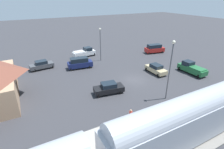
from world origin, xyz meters
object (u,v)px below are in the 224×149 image
at_px(pickup_green, 192,68).
at_px(light_pole_lot_center, 100,40).
at_px(sedan_charcoal, 42,65).
at_px(sedan_tan, 156,69).
at_px(suv_navy, 80,63).
at_px(light_pole_near_platform, 170,64).
at_px(sedan_black, 109,88).
at_px(pedestrian_on_platform, 131,115).
at_px(suv_red, 154,48).
at_px(pickup_white, 84,52).

bearing_deg(pickup_green, light_pole_lot_center, 39.99).
relative_size(sedan_charcoal, sedan_tan, 1.04).
distance_m(suv_navy, pickup_green, 21.82).
bearing_deg(light_pole_near_platform, light_pole_lot_center, 4.43).
bearing_deg(sedan_tan, pickup_green, -118.27).
relative_size(sedan_charcoal, pickup_green, 0.86).
height_order(sedan_black, pickup_green, pickup_green).
bearing_deg(pedestrian_on_platform, suv_red, -45.91).
xyz_separation_m(sedan_tan, pickup_white, (15.85, 8.58, 0.15)).
height_order(sedan_charcoal, suv_navy, suv_navy).
distance_m(suv_red, pickup_white, 17.84).
height_order(pedestrian_on_platform, sedan_tan, pedestrian_on_platform).
height_order(suv_red, sedan_charcoal, suv_red).
xyz_separation_m(sedan_charcoal, suv_navy, (-3.17, -6.94, 0.27)).
relative_size(sedan_charcoal, light_pole_near_platform, 0.55).
bearing_deg(sedan_charcoal, suv_red, -94.71).
distance_m(sedan_charcoal, sedan_tan, 22.62).
bearing_deg(light_pole_near_platform, pickup_white, 9.08).
relative_size(pedestrian_on_platform, light_pole_near_platform, 0.20).
xyz_separation_m(sedan_charcoal, sedan_black, (-14.89, -7.54, 0.00)).
xyz_separation_m(sedan_charcoal, pickup_green, (-15.62, -24.86, 0.15)).
distance_m(sedan_black, sedan_tan, 11.64).
xyz_separation_m(suv_navy, light_pole_near_platform, (-16.96, -7.15, 4.14)).
xyz_separation_m(pickup_white, light_pole_lot_center, (-4.44, -2.28, 3.60)).
height_order(pedestrian_on_platform, pickup_white, pickup_white).
relative_size(suv_navy, light_pole_lot_center, 0.70).
height_order(pedestrian_on_platform, suv_red, suv_red).
bearing_deg(sedan_tan, light_pole_lot_center, 28.90).
bearing_deg(sedan_black, pickup_green, -92.40).
relative_size(sedan_tan, light_pole_near_platform, 0.53).
bearing_deg(sedan_black, pedestrian_on_platform, 172.28).
height_order(pickup_white, pickup_green, same).
xyz_separation_m(pickup_green, light_pole_near_platform, (-4.51, 10.77, 4.26)).
bearing_deg(pickup_green, pickup_white, 37.35).
relative_size(sedan_charcoal, pickup_white, 0.84).
relative_size(pedestrian_on_platform, sedan_charcoal, 0.37).
distance_m(suv_red, suv_navy, 20.32).
bearing_deg(pickup_green, pedestrian_on_platform, 110.05).
relative_size(light_pole_near_platform, light_pole_lot_center, 1.17).
bearing_deg(suv_navy, sedan_tan, -127.68).
height_order(sedan_black, light_pole_lot_center, light_pole_lot_center).
height_order(sedan_black, pickup_white, pickup_white).
relative_size(suv_navy, pickup_green, 0.94).
bearing_deg(suv_red, sedan_black, 122.69).
xyz_separation_m(suv_red, pickup_white, (5.68, 16.92, -0.12)).
relative_size(sedan_black, suv_navy, 0.93).
height_order(pedestrian_on_platform, pickup_green, pickup_green).
bearing_deg(pedestrian_on_platform, pickup_white, -8.38).
distance_m(sedan_charcoal, light_pole_near_platform, 24.96).
xyz_separation_m(suv_red, pickup_green, (-13.37, 2.38, -0.12)).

